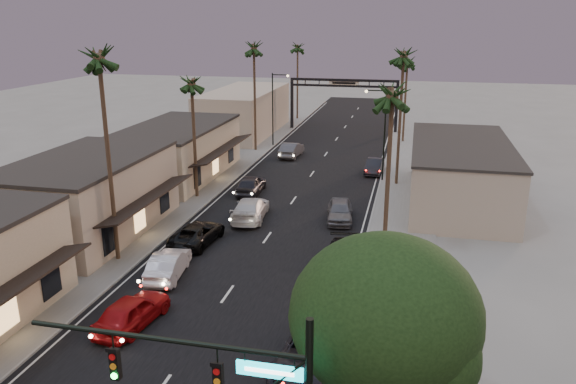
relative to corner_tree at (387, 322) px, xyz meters
The scene contains 29 objects.
ground 34.43m from the corner_tree, 106.23° to the left, with size 200.00×200.00×0.00m, color slate.
road 39.19m from the corner_tree, 104.16° to the left, with size 14.00×120.00×0.02m, color black.
sidewalk_left 48.78m from the corner_tree, 113.07° to the left, with size 5.00×92.00×0.12m, color slate.
sidewalk_right 44.94m from the corner_tree, 89.97° to the left, with size 5.00×92.00×0.12m, color slate.
storefront_mid 29.32m from the corner_tree, 140.47° to the left, with size 8.00×14.00×5.50m, color #A39583.
storefront_far 41.37m from the corner_tree, 123.05° to the left, with size 8.00×16.00×5.00m, color tan.
storefront_dist 61.86m from the corner_tree, 111.33° to the left, with size 8.00×20.00×6.00m, color #A39583.
building_right 33.05m from the corner_tree, 82.09° to the left, with size 8.00×18.00×5.00m, color #A39583.
corner_tree is the anchor object (origin of this frame).
arch 63.26m from the corner_tree, 98.62° to the left, with size 15.20×0.40×7.27m.
streetlight_right 37.64m from the corner_tree, 93.89° to the left, with size 2.13×0.30×9.00m.
streetlight_left 53.15m from the corner_tree, 107.97° to the left, with size 2.13×0.30×9.00m.
palm_lb 24.36m from the corner_tree, 141.17° to the left, with size 3.20×3.20×15.20m.
palm_lc 34.09m from the corner_tree, 122.34° to the left, with size 3.20×3.20×12.20m.
palm_ld 51.28m from the corner_tree, 110.81° to the left, with size 3.20×3.20×14.20m.
palm_ra 17.45m from the corner_tree, 93.03° to the left, with size 3.20×3.20×13.20m.
palm_rb 37.12m from the corner_tree, 91.37° to the left, with size 3.20×3.20×14.20m.
palm_rc 56.74m from the corner_tree, 90.89° to the left, with size 3.20×3.20×12.20m.
palm_far 72.96m from the corner_tree, 104.14° to the left, with size 3.20×3.20×13.20m.
oncoming_red 15.81m from the corner_tree, 151.46° to the left, with size 1.99×4.95×1.69m, color #980B0D.
oncoming_pickup 23.79m from the corner_tree, 127.17° to the left, with size 2.44×5.30×1.47m, color black.
oncoming_silver 19.62m from the corner_tree, 136.64° to the left, with size 1.70×4.87×1.61m, color #AFAEB4.
oncoming_white 27.39m from the corner_tree, 116.06° to the left, with size 2.40×5.92×1.72m, color #BDBDBD.
oncoming_dgrey 34.05m from the corner_tree, 114.03° to the left, with size 2.02×5.01×1.71m, color black.
oncoming_grey_far 47.56m from the corner_tree, 106.18° to the left, with size 1.78×5.10×1.68m, color #424247.
curbside_near 8.15m from the corner_tree, 120.99° to the left, with size 2.95×6.40×1.78m, color black.
curbside_black 17.25m from the corner_tree, 101.48° to the left, with size 2.27×5.59×1.62m, color black.
curbside_grey 26.30m from the corner_tree, 100.78° to the left, with size 1.93×4.80×1.64m, color #54555A.
curbside_far 40.77m from the corner_tree, 94.65° to the left, with size 1.57×4.50×1.48m, color black.
Camera 1 is at (9.92, -8.77, 15.27)m, focal length 35.00 mm.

